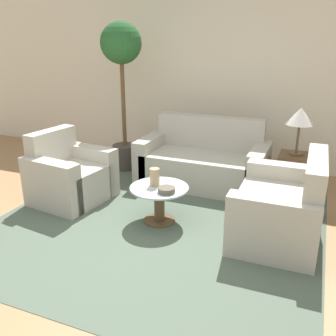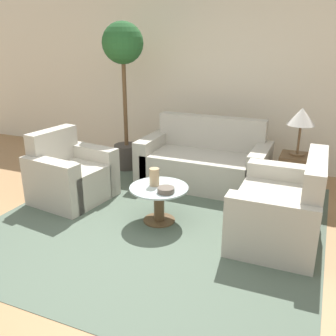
# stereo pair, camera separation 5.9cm
# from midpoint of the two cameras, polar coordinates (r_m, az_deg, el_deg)

# --- Properties ---
(ground_plane) EXTENTS (14.00, 14.00, 0.00)m
(ground_plane) POSITION_cam_midpoint_polar(r_m,az_deg,el_deg) (3.70, -8.45, -12.72)
(ground_plane) COLOR #9E754C
(wall_back) EXTENTS (10.00, 0.06, 2.60)m
(wall_back) POSITION_cam_midpoint_polar(r_m,az_deg,el_deg) (6.02, 6.31, 13.03)
(wall_back) COLOR beige
(wall_back) RESTS_ON ground_plane
(rug) EXTENTS (3.47, 3.45, 0.01)m
(rug) POSITION_cam_midpoint_polar(r_m,az_deg,el_deg) (4.24, -1.70, -8.02)
(rug) COLOR #4C5B4C
(rug) RESTS_ON ground_plane
(sofa_main) EXTENTS (1.73, 0.86, 0.91)m
(sofa_main) POSITION_cam_midpoint_polar(r_m,az_deg,el_deg) (5.22, 5.18, 0.79)
(sofa_main) COLOR #B2AD9E
(sofa_main) RESTS_ON ground_plane
(armchair) EXTENTS (0.90, 0.99, 0.87)m
(armchair) POSITION_cam_midpoint_polar(r_m,az_deg,el_deg) (4.85, -15.23, -1.34)
(armchair) COLOR #B2AD9E
(armchair) RESTS_ON ground_plane
(loveseat) EXTENTS (0.83, 1.23, 0.89)m
(loveseat) POSITION_cam_midpoint_polar(r_m,az_deg,el_deg) (3.98, 16.90, -6.17)
(loveseat) COLOR #B2AD9E
(loveseat) RESTS_ON ground_plane
(coffee_table) EXTENTS (0.65, 0.65, 0.41)m
(coffee_table) POSITION_cam_midpoint_polar(r_m,az_deg,el_deg) (4.13, -1.74, -4.78)
(coffee_table) COLOR brown
(coffee_table) RESTS_ON ground_plane
(side_table) EXTENTS (0.39, 0.39, 0.56)m
(side_table) POSITION_cam_midpoint_polar(r_m,az_deg,el_deg) (5.02, 18.24, -1.10)
(side_table) COLOR brown
(side_table) RESTS_ON ground_plane
(table_lamp) EXTENTS (0.34, 0.34, 0.59)m
(table_lamp) POSITION_cam_midpoint_polar(r_m,az_deg,el_deg) (4.82, 19.17, 7.26)
(table_lamp) COLOR brown
(table_lamp) RESTS_ON side_table
(potted_plant) EXTENTS (0.59, 0.59, 2.17)m
(potted_plant) POSITION_cam_midpoint_polar(r_m,az_deg,el_deg) (5.63, -7.32, 14.61)
(potted_plant) COLOR #3D3833
(potted_plant) RESTS_ON ground_plane
(vase) EXTENTS (0.11, 0.11, 0.20)m
(vase) POSITION_cam_midpoint_polar(r_m,az_deg,el_deg) (4.08, -2.46, -1.39)
(vase) COLOR tan
(vase) RESTS_ON coffee_table
(bowl) EXTENTS (0.18, 0.18, 0.06)m
(bowl) POSITION_cam_midpoint_polar(r_m,az_deg,el_deg) (3.92, -0.66, -3.38)
(bowl) COLOR brown
(bowl) RESTS_ON coffee_table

